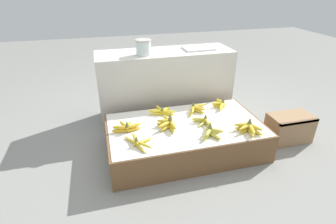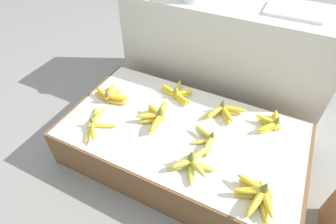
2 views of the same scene
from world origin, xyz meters
name	(u,v)px [view 1 (image 1 of 2)]	position (x,y,z in m)	size (l,w,h in m)	color
ground_plane	(184,149)	(0.00, 0.00, 0.00)	(10.00, 10.00, 0.00)	gray
display_platform	(185,137)	(0.00, 0.00, 0.12)	(1.28, 0.71, 0.25)	brown
back_vendor_table	(165,85)	(0.00, 0.67, 0.34)	(1.33, 0.42, 0.69)	beige
wooden_crate	(289,128)	(0.95, -0.09, 0.13)	(0.38, 0.22, 0.25)	#997551
banana_bunch_front_left	(138,142)	(-0.42, -0.19, 0.27)	(0.20, 0.24, 0.08)	gold
banana_bunch_front_midright	(211,131)	(0.14, -0.20, 0.28)	(0.22, 0.23, 0.11)	gold
banana_bunch_front_right	(249,128)	(0.44, -0.23, 0.28)	(0.19, 0.19, 0.11)	gold
banana_bunch_middle_left	(127,127)	(-0.47, 0.03, 0.28)	(0.24, 0.15, 0.10)	gold
banana_bunch_middle_midleft	(168,124)	(-0.15, -0.01, 0.28)	(0.15, 0.25, 0.11)	gold
banana_bunch_middle_midright	(203,121)	(0.15, -0.03, 0.27)	(0.14, 0.18, 0.08)	#DBCC4C
banana_bunch_back_midleft	(162,111)	(-0.14, 0.23, 0.27)	(0.24, 0.19, 0.08)	yellow
banana_bunch_back_midright	(196,109)	(0.16, 0.19, 0.28)	(0.21, 0.16, 0.09)	gold
banana_bunch_back_right	(220,104)	(0.41, 0.22, 0.28)	(0.15, 0.20, 0.09)	yellow
glass_jar	(143,47)	(-0.22, 0.58, 0.76)	(0.14, 0.14, 0.14)	silver
foam_tray_white	(198,48)	(0.34, 0.66, 0.70)	(0.29, 0.20, 0.02)	white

